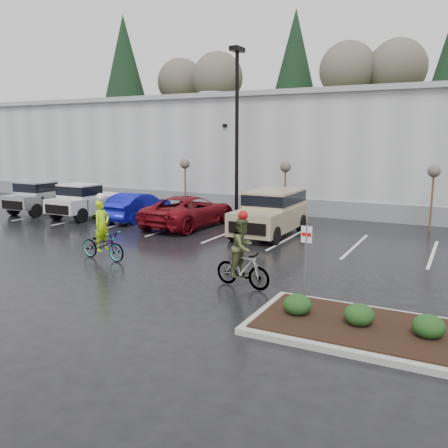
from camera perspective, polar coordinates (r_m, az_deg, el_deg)
The scene contains 20 objects.
ground at distance 14.67m, azimuth -5.00°, elevation -7.49°, with size 120.00×120.00×0.00m, color black.
warehouse at distance 34.59m, azimuth 14.99°, elevation 8.63°, with size 60.50×15.50×7.20m.
wooded_ridge at distance 57.28m, azimuth 20.05°, elevation 8.27°, with size 80.00×25.00×6.00m, color #2A3E19.
lamppost at distance 26.44m, azimuth 1.56°, elevation 12.96°, with size 0.50×1.00×9.22m.
sapling_west at distance 29.28m, azimuth -4.72°, elevation 6.89°, with size 0.60×0.60×3.20m.
sapling_mid at distance 26.42m, azimuth 7.40°, elevation 6.46°, with size 0.60×0.60×3.20m.
sapling_east at distance 24.87m, azimuth 23.92°, elevation 5.43°, with size 0.60×0.60×3.20m.
curb_island at distance 11.65m, azimuth 23.28°, elevation -12.79°, with size 8.00×3.00×0.15m, color gray.
mulch_bed at distance 11.61m, azimuth 23.31°, elevation -12.36°, with size 7.60×2.60×0.04m, color black.
shrub_a at distance 12.04m, azimuth 8.84°, elevation -9.56°, with size 0.70×0.70×0.52m, color #133814.
shrub_b at distance 11.69m, azimuth 15.94°, elevation -10.47°, with size 0.70×0.70×0.52m, color #133814.
shrub_c at distance 11.52m, azimuth 23.40°, elevation -11.25°, with size 0.70×0.70×0.52m, color #133814.
fire_lane_sign at distance 12.90m, azimuth 9.83°, elevation -3.61°, with size 0.30×0.05×2.20m.
pickup_silver at distance 30.72m, azimuth -20.40°, elevation 3.16°, with size 2.10×5.20×1.96m, color #AFB3B7, non-canonical shape.
pickup_white at distance 28.20m, azimuth -15.67°, elevation 2.84°, with size 2.10×5.20×1.96m, color silver, non-canonical shape.
car_blue at distance 26.46m, azimuth -10.37°, elevation 2.11°, with size 1.61×4.63×1.52m, color #0D1199.
car_red at distance 24.18m, azimuth -4.21°, elevation 1.56°, with size 2.65×5.74×1.60m, color maroon.
suv_tan at distance 22.03m, azimuth 5.53°, elevation 1.29°, with size 2.20×5.10×2.06m, color tan, non-canonical shape.
cyclist_hivis at distance 18.16m, azimuth -14.40°, elevation -1.80°, with size 2.10×0.85×2.49m.
cyclist_olive at distance 14.34m, azimuth 2.26°, elevation -4.31°, with size 1.87×0.93×2.36m.
Camera 1 is at (7.52, -11.76, 4.49)m, focal length 38.00 mm.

